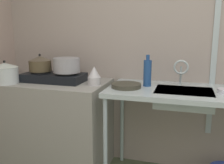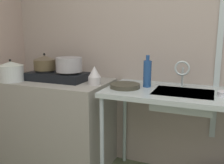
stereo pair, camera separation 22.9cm
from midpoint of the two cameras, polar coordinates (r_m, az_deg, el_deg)
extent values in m
cube|color=#A5968D|center=(2.49, 14.45, 10.60)|extent=(4.64, 0.10, 2.72)
cube|color=#B0BFC3|center=(2.44, 20.33, 13.44)|extent=(0.05, 0.01, 2.18)
cube|color=gray|center=(2.69, -15.61, -9.29)|extent=(1.10, 0.65, 0.90)
cube|color=#B0BFC3|center=(2.18, 18.46, -2.57)|extent=(1.70, 0.65, 0.04)
cylinder|color=#ABBBC9|center=(2.19, -4.63, -14.49)|extent=(0.04, 0.04, 0.86)
cylinder|color=#A9C1C1|center=(2.68, -0.17, -9.33)|extent=(0.04, 0.04, 0.86)
cube|color=black|center=(2.54, -15.63, 0.98)|extent=(0.60, 0.30, 0.08)
cylinder|color=black|center=(2.61, -18.37, 2.18)|extent=(0.19, 0.19, 0.02)
cylinder|color=black|center=(2.46, -12.85, 1.93)|extent=(0.19, 0.19, 0.02)
cylinder|color=brown|center=(2.60, -18.46, 3.52)|extent=(0.22, 0.22, 0.10)
cone|color=brown|center=(2.60, -18.56, 5.12)|extent=(0.22, 0.22, 0.04)
sphere|color=black|center=(2.59, -18.61, 5.84)|extent=(0.02, 0.02, 0.02)
cylinder|color=#97959C|center=(2.45, -12.93, 3.74)|extent=(0.25, 0.25, 0.14)
cylinder|color=silver|center=(2.61, -25.45, 1.38)|extent=(0.24, 0.24, 0.16)
cone|color=silver|center=(2.60, -25.63, 3.50)|extent=(0.25, 0.25, 0.04)
sphere|color=black|center=(2.59, -25.69, 4.20)|extent=(0.02, 0.02, 0.02)
cylinder|color=silver|center=(2.31, -6.90, 0.20)|extent=(0.12, 0.12, 0.07)
cone|color=silver|center=(2.29, -6.95, 2.30)|extent=(0.11, 0.11, 0.10)
cube|color=#B0BFC3|center=(2.17, 13.08, -3.59)|extent=(0.47, 0.36, 0.13)
cylinder|color=#B0BFC3|center=(2.34, 12.70, 1.37)|extent=(0.02, 0.02, 0.17)
torus|color=#B0BFC3|center=(2.27, 12.69, 3.27)|extent=(0.13, 0.02, 0.13)
cylinder|color=#3A382C|center=(2.19, 0.26, -0.84)|extent=(0.26, 0.26, 0.04)
cylinder|color=navy|center=(2.24, 5.18, 1.97)|extent=(0.07, 0.07, 0.23)
cylinder|color=navy|center=(2.22, 5.25, 5.56)|extent=(0.03, 0.03, 0.05)
camera|label=1|loc=(0.11, -92.86, -0.59)|focal=40.20mm
camera|label=2|loc=(0.11, 87.14, 0.59)|focal=40.20mm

